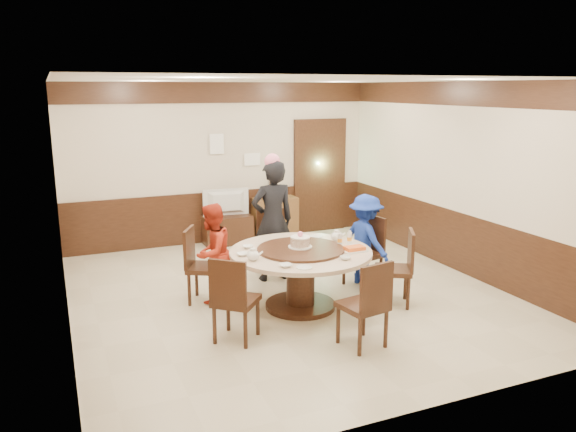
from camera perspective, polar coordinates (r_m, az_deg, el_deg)
name	(u,v)px	position (r m, az deg, el deg)	size (l,w,h in m)	color
room	(289,216)	(7.31, 0.10, 0.03)	(6.00, 6.04, 2.84)	beige
banquet_table	(301,267)	(7.00, 1.29, -5.20)	(1.76, 1.76, 0.78)	#331B10
chair_0	(364,264)	(7.93, 7.69, -4.86)	(0.53, 0.53, 0.97)	#331B10
chair_1	(273,255)	(8.27, -1.55, -3.99)	(0.52, 0.53, 0.97)	#331B10
chair_2	(205,279)	(7.36, -8.47, -6.31)	(0.60, 0.60, 0.97)	#331B10
chair_3	(235,314)	(6.23, -5.36, -9.88)	(0.62, 0.62, 0.97)	#331B10
chair_4	(364,319)	(6.12, 7.68, -10.36)	(0.51, 0.52, 0.97)	#331B10
chair_5	(395,281)	(7.31, 10.77, -6.52)	(0.60, 0.60, 0.97)	#331B10
person_standing	(273,221)	(7.95, -1.57, -0.49)	(0.63, 0.41, 1.73)	black
person_red	(212,253)	(7.26, -7.72, -3.76)	(0.62, 0.49, 1.29)	#B12B17
person_blue	(365,240)	(7.88, 7.88, -2.43)	(0.83, 0.48, 1.28)	#18339E
birthday_cake	(300,242)	(6.95, 1.25, -2.62)	(0.30, 0.30, 0.20)	white
teapot_left	(253,255)	(6.54, -3.59, -4.02)	(0.17, 0.15, 0.13)	white
teapot_right	(337,236)	(7.37, 4.97, -2.07)	(0.17, 0.15, 0.13)	white
bowl_0	(248,247)	(7.05, -4.09, -3.12)	(0.14, 0.14, 0.03)	white
bowl_1	(345,258)	(6.59, 5.84, -4.26)	(0.13, 0.13, 0.04)	white
bowl_2	(286,265)	(6.30, -0.24, -5.05)	(0.14, 0.14, 0.03)	white
bowl_3	(353,246)	(7.08, 6.66, -3.08)	(0.13, 0.13, 0.04)	white
bowl_4	(243,254)	(6.73, -4.62, -3.90)	(0.14, 0.14, 0.03)	white
saucer_near	(304,267)	(6.27, 1.66, -5.25)	(0.18, 0.18, 0.01)	white
saucer_far	(316,236)	(7.55, 2.85, -2.09)	(0.18, 0.18, 0.01)	white
shrimp_platter	(354,249)	(6.93, 6.77, -3.36)	(0.30, 0.20, 0.06)	white
bottle_0	(340,239)	(7.15, 5.29, -2.39)	(0.06, 0.06, 0.16)	white
bottle_1	(349,238)	(7.22, 6.26, -2.25)	(0.06, 0.06, 0.16)	white
tv_stand	(227,230)	(10.01, -6.17, -1.38)	(0.85, 0.45, 0.50)	#331B10
television	(227,203)	(9.90, -6.23, 1.34)	(0.82, 0.11, 0.47)	gray
side_cabinet	(275,218)	(10.30, -1.35, -0.18)	(0.80, 0.40, 0.75)	brown
thermos	(272,188)	(10.16, -1.68, 2.89)	(0.15, 0.15, 0.38)	silver
notice_left	(217,144)	(9.92, -7.24, 7.27)	(0.25, 0.00, 0.35)	white
notice_right	(252,159)	(10.14, -3.64, 5.77)	(0.30, 0.00, 0.22)	white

